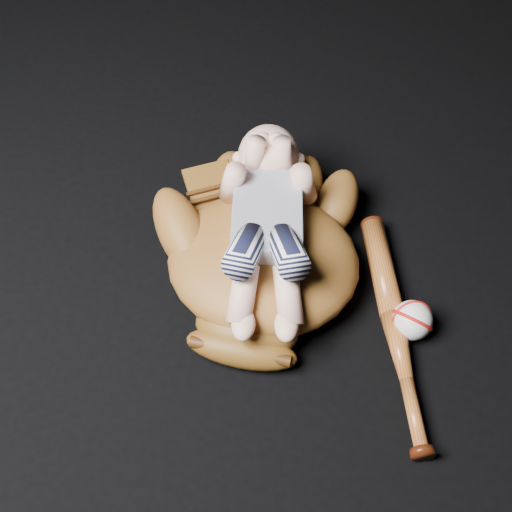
% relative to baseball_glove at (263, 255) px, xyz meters
% --- Properties ---
extents(baseball_glove, '(0.51, 0.54, 0.14)m').
position_rel_baseball_glove_xyz_m(baseball_glove, '(0.00, 0.00, 0.00)').
color(baseball_glove, brown).
rests_on(baseball_glove, ground).
extents(newborn_baby, '(0.23, 0.41, 0.16)m').
position_rel_baseball_glove_xyz_m(newborn_baby, '(0.01, 0.01, 0.06)').
color(newborn_baby, '#E8AD95').
rests_on(newborn_baby, baseball_glove).
extents(baseball_bat, '(0.05, 0.42, 0.04)m').
position_rel_baseball_glove_xyz_m(baseball_bat, '(0.19, -0.13, -0.05)').
color(baseball_bat, brown).
rests_on(baseball_bat, ground).
extents(baseball, '(0.08, 0.08, 0.06)m').
position_rel_baseball_glove_xyz_m(baseball, '(0.22, -0.12, -0.04)').
color(baseball, silver).
rests_on(baseball, ground).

